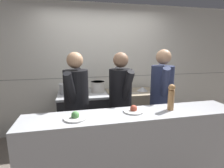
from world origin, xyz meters
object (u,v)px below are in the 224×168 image
sauce_pot (81,87)px  chef_line (161,98)px  oven_range (83,116)px  chef_sous (120,102)px  braising_pot (98,86)px  chef_head_cook (77,105)px  stock_pot (67,88)px  plated_dish_main (75,117)px  mixing_bowl_steel (142,89)px  plated_dish_appetiser (134,110)px  pepper_mill (171,97)px  chefs_knife (129,93)px

sauce_pot → chef_line: (1.23, -0.75, -0.07)m
oven_range → chef_sous: 1.01m
sauce_pot → braising_pot: (0.32, 0.02, -0.01)m
chef_head_cook → braising_pot: bearing=80.7°
stock_pot → sauce_pot: bearing=-10.3°
sauce_pot → plated_dish_main: size_ratio=1.17×
mixing_bowl_steel → chef_line: chef_line is taller
braising_pot → mixing_bowl_steel: bearing=-1.8°
sauce_pot → chef_sous: (0.56, -0.73, -0.09)m
chef_head_cook → chef_sous: bearing=21.0°
plated_dish_appetiser → pepper_mill: size_ratio=0.76×
chefs_knife → chef_head_cook: (-1.00, -0.65, 0.04)m
braising_pot → chef_line: 1.19m
oven_range → pepper_mill: 1.84m
stock_pot → plated_dish_main: size_ratio=1.15×
pepper_mill → chef_head_cook: size_ratio=0.18×
stock_pot → mixing_bowl_steel: stock_pot is taller
stock_pot → oven_range: bearing=-12.1°
braising_pot → pepper_mill: bearing=-64.8°
pepper_mill → chef_sous: bearing=122.8°
chefs_knife → pepper_mill: (0.09, -1.30, 0.28)m
oven_range → pepper_mill: size_ratio=2.94×
stock_pot → chef_line: chef_line is taller
sauce_pot → chef_head_cook: (-0.09, -0.76, -0.09)m
plated_dish_appetiser → stock_pot: bearing=119.2°
mixing_bowl_steel → chef_head_cook: size_ratio=0.13×
stock_pot → sauce_pot: 0.26m
braising_pot → pepper_mill: 1.59m
oven_range → sauce_pot: 0.57m
mixing_bowl_steel → plated_dish_appetiser: 1.53m
chefs_knife → plated_dish_appetiser: bearing=-106.1°
braising_pot → chef_head_cook: bearing=-117.9°
plated_dish_appetiser → pepper_mill: pepper_mill is taller
plated_dish_main → chef_head_cook: (0.03, 0.68, -0.10)m
mixing_bowl_steel → chef_sous: 0.98m
mixing_bowl_steel → sauce_pot: bearing=179.8°
sauce_pot → chef_sous: chef_sous is taller
plated_dish_main → chef_sous: 0.99m
plated_dish_main → chef_head_cook: bearing=87.8°
chef_sous → pepper_mill: bearing=-67.5°
chefs_knife → sauce_pot: bearing=173.2°
mixing_bowl_steel → plated_dish_appetiser: (-0.67, -1.37, 0.10)m
chefs_knife → chef_head_cook: bearing=-147.0°
stock_pot → plated_dish_appetiser: size_ratio=1.18×
oven_range → sauce_pot: (-0.03, 0.01, 0.57)m
chefs_knife → mixing_bowl_steel: bearing=18.7°
chefs_knife → chef_sous: (-0.35, -0.62, 0.03)m
chef_head_cook → chef_line: size_ratio=0.98×
sauce_pot → braising_pot: 0.32m
braising_pot → chefs_knife: bearing=-12.7°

